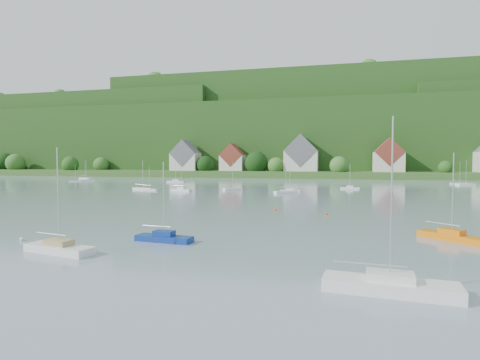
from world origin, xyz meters
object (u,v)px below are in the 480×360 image
object	(u,v)px
near_sailboat_1	(164,237)
near_sailboat_2	(59,248)
near_sailboat_4	(390,285)
near_sailboat_5	(452,236)

from	to	relation	value
near_sailboat_1	near_sailboat_2	distance (m)	9.41
near_sailboat_4	near_sailboat_5	distance (m)	19.74
near_sailboat_1	near_sailboat_5	size ratio (longest dim) A/B	0.90
near_sailboat_2	near_sailboat_5	world-z (taller)	near_sailboat_2
near_sailboat_1	near_sailboat_4	size ratio (longest dim) A/B	0.74
near_sailboat_1	near_sailboat_4	world-z (taller)	near_sailboat_4
near_sailboat_2	near_sailboat_5	xyz separation A→B (m)	(34.52, 13.94, -0.01)
near_sailboat_2	near_sailboat_5	size ratio (longest dim) A/B	1.04
near_sailboat_4	near_sailboat_1	bearing A→B (deg)	157.08
near_sailboat_1	near_sailboat_4	xyz separation A→B (m)	(19.59, -10.55, 0.08)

